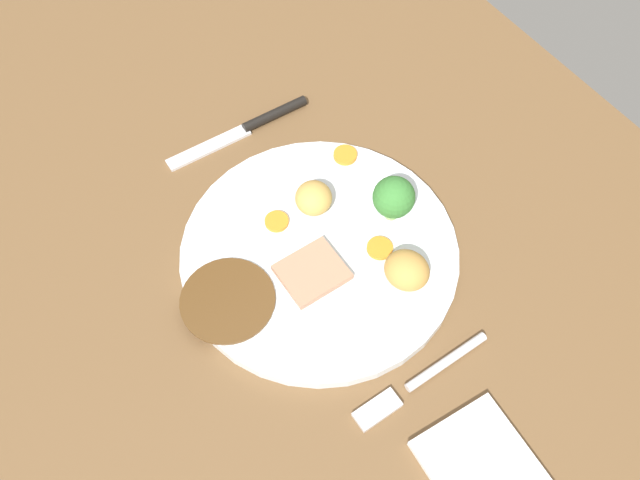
{
  "coord_description": "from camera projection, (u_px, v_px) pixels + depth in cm",
  "views": [
    {
      "loc": [
        -29.43,
        19.25,
        63.75
      ],
      "look_at": [
        0.39,
        -0.32,
        6.0
      ],
      "focal_mm": 36.91,
      "sensor_mm": 36.0,
      "label": 1
    }
  ],
  "objects": [
    {
      "name": "knife",
      "position": [
        251.0,
        126.0,
        0.79
      ],
      "size": [
        1.84,
        18.52,
        1.2
      ],
      "rotation": [
        0.0,
        0.0,
        1.56
      ],
      "color": "black",
      "rests_on": "dining_table"
    },
    {
      "name": "carrot_coin_front",
      "position": [
        380.0,
        248.0,
        0.68
      ],
      "size": [
        2.75,
        2.75,
        0.41
      ],
      "primitive_type": "cylinder",
      "color": "orange",
      "rests_on": "dinner_plate"
    },
    {
      "name": "carrot_coin_back",
      "position": [
        277.0,
        221.0,
        0.7
      ],
      "size": [
        2.57,
        2.57,
        0.47
      ],
      "primitive_type": "cylinder",
      "color": "orange",
      "rests_on": "dinner_plate"
    },
    {
      "name": "broccoli_floret",
      "position": [
        394.0,
        198.0,
        0.68
      ],
      "size": [
        4.47,
        4.47,
        5.61
      ],
      "color": "#8CB766",
      "rests_on": "dinner_plate"
    },
    {
      "name": "meat_slice_main",
      "position": [
        312.0,
        272.0,
        0.67
      ],
      "size": [
        5.68,
        6.44,
        0.8
      ],
      "primitive_type": "cube",
      "rotation": [
        0.0,
        0.0,
        4.73
      ],
      "color": "tan",
      "rests_on": "dinner_plate"
    },
    {
      "name": "roast_potato_left",
      "position": [
        407.0,
        270.0,
        0.65
      ],
      "size": [
        5.79,
        5.52,
        3.6
      ],
      "primitive_type": "ellipsoid",
      "rotation": [
        0.0,
        0.0,
        0.33
      ],
      "color": "#BC8C42",
      "rests_on": "dinner_plate"
    },
    {
      "name": "gravy_pool",
      "position": [
        227.0,
        300.0,
        0.65
      ],
      "size": [
        9.55,
        9.55,
        0.3
      ],
      "primitive_type": "cylinder",
      "color": "#563819",
      "rests_on": "dinner_plate"
    },
    {
      "name": "carrot_coin_side",
      "position": [
        345.0,
        155.0,
        0.75
      ],
      "size": [
        2.69,
        2.69,
        0.54
      ],
      "primitive_type": "cylinder",
      "color": "orange",
      "rests_on": "dinner_plate"
    },
    {
      "name": "dining_table",
      "position": [
        319.0,
        264.0,
        0.71
      ],
      "size": [
        120.0,
        84.0,
        3.6
      ],
      "primitive_type": "cube",
      "color": "brown",
      "rests_on": "ground"
    },
    {
      "name": "folded_napkin",
      "position": [
        487.0,
        470.0,
        0.58
      ],
      "size": [
        11.45,
        9.56,
        0.8
      ],
      "primitive_type": "cube",
      "rotation": [
        0.0,
        0.0,
        -0.05
      ],
      "color": "white",
      "rests_on": "dining_table"
    },
    {
      "name": "roast_potato_right",
      "position": [
        314.0,
        198.0,
        0.7
      ],
      "size": [
        5.59,
        5.54,
        3.26
      ],
      "primitive_type": "ellipsoid",
      "rotation": [
        0.0,
        0.0,
        4.16
      ],
      "color": "tan",
      "rests_on": "dinner_plate"
    },
    {
      "name": "fork",
      "position": [
        419.0,
        381.0,
        0.62
      ],
      "size": [
        2.06,
        15.27,
        0.9
      ],
      "rotation": [
        0.0,
        0.0,
        1.58
      ],
      "color": "silver",
      "rests_on": "dining_table"
    },
    {
      "name": "dinner_plate",
      "position": [
        320.0,
        248.0,
        0.69
      ],
      "size": [
        29.12,
        29.12,
        1.4
      ],
      "primitive_type": "cylinder",
      "color": "white",
      "rests_on": "dining_table"
    }
  ]
}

